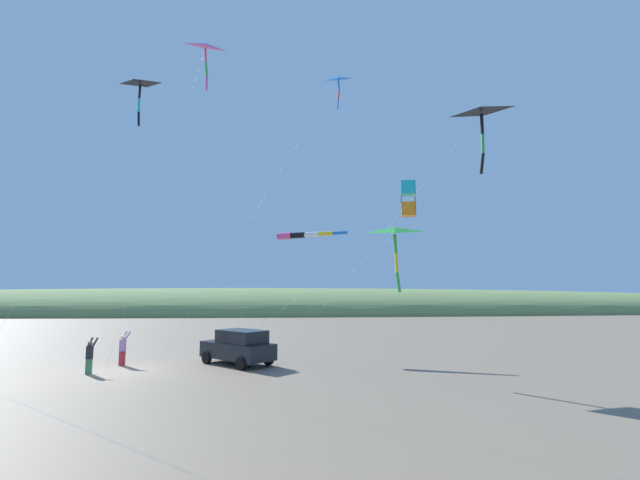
# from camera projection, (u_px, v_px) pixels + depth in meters

# --- Properties ---
(ground_plane) EXTENTS (600.00, 600.00, 0.00)m
(ground_plane) POSITION_uv_depth(u_px,v_px,m) (122.00, 371.00, 21.39)
(ground_plane) COLOR #756654
(dune_ridge_grassy) EXTENTS (28.00, 240.00, 8.60)m
(dune_ridge_grassy) POSITION_uv_depth(u_px,v_px,m) (242.00, 313.00, 75.89)
(dune_ridge_grassy) COLOR #6B844C
(dune_ridge_grassy) RESTS_ON ground_plane
(parked_car) EXTENTS (4.33, 4.36, 1.85)m
(parked_car) POSITION_uv_depth(u_px,v_px,m) (239.00, 347.00, 23.25)
(parked_car) COLOR black
(parked_car) RESTS_ON ground_plane
(cooler_box) EXTENTS (0.62, 0.42, 0.42)m
(cooler_box) POSITION_uv_depth(u_px,v_px,m) (253.00, 354.00, 25.71)
(cooler_box) COLOR red
(cooler_box) RESTS_ON ground_plane
(person_adult_flyer) EXTENTS (0.59, 0.51, 1.71)m
(person_adult_flyer) POSITION_uv_depth(u_px,v_px,m) (90.00, 354.00, 20.67)
(person_adult_flyer) COLOR #3D7F51
(person_adult_flyer) RESTS_ON ground_plane
(person_child_grey_jacket) EXTENTS (0.64, 0.61, 1.77)m
(person_child_grey_jacket) POSITION_uv_depth(u_px,v_px,m) (123.00, 347.00, 23.01)
(person_child_grey_jacket) COLOR #B72833
(person_child_grey_jacket) RESTS_ON ground_plane
(kite_delta_small_distant) EXTENTS (4.25, 8.57, 12.34)m
(kite_delta_small_distant) POSITION_uv_depth(u_px,v_px,m) (140.00, 84.00, 16.97)
(kite_delta_small_distant) COLOR black
(kite_delta_small_distant) RESTS_ON ground_plane
(kite_delta_green_low_center) EXTENTS (3.50, 4.85, 19.05)m
(kite_delta_green_low_center) POSITION_uv_depth(u_px,v_px,m) (205.00, 47.00, 25.97)
(kite_delta_green_low_center) COLOR #EF4C93
(kite_delta_green_low_center) RESTS_ON ground_plane
(kite_delta_blue_topmost) EXTENTS (9.47, 7.81, 7.22)m
(kite_delta_blue_topmost) POSITION_uv_depth(u_px,v_px,m) (395.00, 232.00, 21.38)
(kite_delta_blue_topmost) COLOR green
(kite_delta_blue_topmost) RESTS_ON ground_plane
(kite_delta_purple_drifting) EXTENTS (9.11, 9.78, 11.92)m
(kite_delta_purple_drifting) POSITION_uv_depth(u_px,v_px,m) (481.00, 112.00, 18.42)
(kite_delta_purple_drifting) COLOR black
(kite_delta_purple_drifting) RESTS_ON ground_plane
(kite_box_long_streamer_right) EXTENTS (2.28, 11.45, 10.10)m
(kite_box_long_streamer_right) POSITION_uv_depth(u_px,v_px,m) (408.00, 199.00, 24.31)
(kite_box_long_streamer_right) COLOR #1EB7C6
(kite_box_long_streamer_right) RESTS_ON ground_plane
(kite_delta_white_trailing) EXTENTS (5.22, 11.67, 19.75)m
(kite_delta_white_trailing) POSITION_uv_depth(u_px,v_px,m) (338.00, 80.00, 31.60)
(kite_delta_white_trailing) COLOR blue
(kite_delta_white_trailing) RESTS_ON ground_plane
(kite_windsock_striped_overhead) EXTENTS (4.67, 7.75, 7.93)m
(kite_windsock_striped_overhead) POSITION_uv_depth(u_px,v_px,m) (302.00, 235.00, 29.40)
(kite_windsock_striped_overhead) COLOR #EF4C93
(kite_windsock_striped_overhead) RESTS_ON ground_plane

